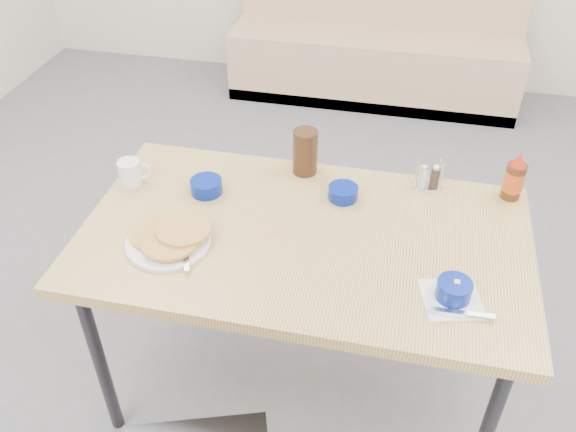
% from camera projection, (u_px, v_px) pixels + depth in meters
% --- Properties ---
extents(booth_bench, '(1.90, 0.56, 1.22)m').
position_uv_depth(booth_bench, '(376.00, 43.00, 4.10)').
color(booth_bench, tan).
rests_on(booth_bench, ground).
extents(dining_table, '(1.40, 0.80, 0.76)m').
position_uv_depth(dining_table, '(304.00, 249.00, 1.94)').
color(dining_table, tan).
rests_on(dining_table, ground).
extents(pancake_plate, '(0.26, 0.26, 0.05)m').
position_uv_depth(pancake_plate, '(169.00, 238.00, 1.86)').
color(pancake_plate, white).
rests_on(pancake_plate, dining_table).
extents(coffee_mug, '(0.11, 0.08, 0.09)m').
position_uv_depth(coffee_mug, '(131.00, 172.00, 2.09)').
color(coffee_mug, white).
rests_on(coffee_mug, dining_table).
extents(grits_setting, '(0.21, 0.19, 0.07)m').
position_uv_depth(grits_setting, '(453.00, 293.00, 1.67)').
color(grits_setting, white).
rests_on(grits_setting, dining_table).
extents(creamer_bowl, '(0.11, 0.11, 0.05)m').
position_uv_depth(creamer_bowl, '(206.00, 186.00, 2.06)').
color(creamer_bowl, navy).
rests_on(creamer_bowl, dining_table).
extents(butter_bowl, '(0.10, 0.10, 0.04)m').
position_uv_depth(butter_bowl, '(343.00, 193.00, 2.04)').
color(butter_bowl, navy).
rests_on(butter_bowl, dining_table).
extents(amber_tumbler, '(0.10, 0.10, 0.16)m').
position_uv_depth(amber_tumbler, '(305.00, 152.00, 2.12)').
color(amber_tumbler, '#351E10').
rests_on(amber_tumbler, dining_table).
extents(condiment_caddy, '(0.10, 0.07, 0.11)m').
position_uv_depth(condiment_caddy, '(429.00, 178.00, 2.08)').
color(condiment_caddy, silver).
rests_on(condiment_caddy, dining_table).
extents(syrup_bottle, '(0.07, 0.07, 0.17)m').
position_uv_depth(syrup_bottle, '(514.00, 179.00, 2.01)').
color(syrup_bottle, '#47230F').
rests_on(syrup_bottle, dining_table).
extents(sugar_wrapper, '(0.04, 0.04, 0.00)m').
position_uv_depth(sugar_wrapper, '(273.00, 231.00, 1.91)').
color(sugar_wrapper, '#E3774B').
rests_on(sugar_wrapper, dining_table).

